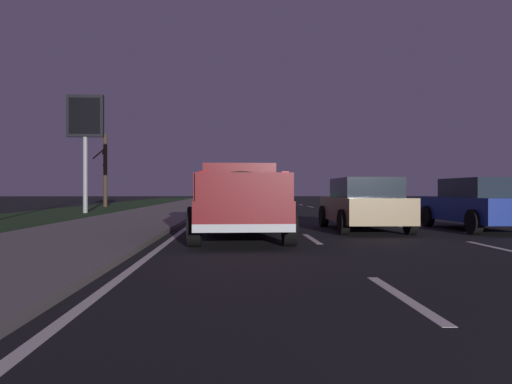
% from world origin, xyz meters
% --- Properties ---
extents(ground, '(144.00, 144.00, 0.00)m').
position_xyz_m(ground, '(27.00, 0.00, 0.00)').
color(ground, black).
extents(sidewalk_shoulder, '(108.00, 4.00, 0.12)m').
position_xyz_m(sidewalk_shoulder, '(27.00, 7.45, 0.06)').
color(sidewalk_shoulder, slate).
rests_on(sidewalk_shoulder, ground).
extents(grass_verge, '(108.00, 6.00, 0.01)m').
position_xyz_m(grass_verge, '(27.00, 12.45, 0.00)').
color(grass_verge, '#1E3819').
rests_on(grass_verge, ground).
extents(lane_markings, '(108.00, 7.04, 0.01)m').
position_xyz_m(lane_markings, '(29.85, 3.09, 0.00)').
color(lane_markings, silver).
rests_on(lane_markings, ground).
extents(pickup_truck, '(5.47, 2.37, 1.87)m').
position_xyz_m(pickup_truck, '(11.20, 3.50, 0.98)').
color(pickup_truck, maroon).
rests_on(pickup_truck, ground).
extents(sedan_blue, '(4.43, 2.07, 1.54)m').
position_xyz_m(sedan_blue, '(13.19, -3.59, 0.78)').
color(sedan_blue, navy).
rests_on(sedan_blue, ground).
extents(sedan_green, '(4.40, 2.03, 1.54)m').
position_xyz_m(sedan_green, '(36.30, 3.32, 0.78)').
color(sedan_green, '#14592D').
rests_on(sedan_green, ground).
extents(sedan_tan, '(4.41, 2.04, 1.54)m').
position_xyz_m(sedan_tan, '(13.26, -0.15, 0.78)').
color(sedan_tan, '#9E845B').
rests_on(sedan_tan, ground).
extents(gas_price_sign, '(0.27, 1.90, 6.17)m').
position_xyz_m(gas_price_sign, '(24.85, 11.47, 4.59)').
color(gas_price_sign, '#99999E').
rests_on(gas_price_sign, ground).
extents(bare_tree_far, '(0.85, 1.12, 5.21)m').
position_xyz_m(bare_tree_far, '(34.44, 12.99, 2.70)').
color(bare_tree_far, '#423323').
rests_on(bare_tree_far, ground).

